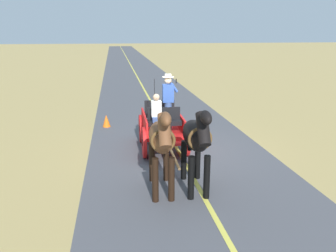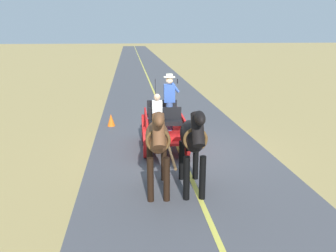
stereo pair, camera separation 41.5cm
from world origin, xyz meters
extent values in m
plane|color=tan|center=(0.00, 0.00, 0.00)|extent=(200.00, 200.00, 0.00)
cube|color=#4C4C51|center=(0.00, 0.00, 0.00)|extent=(5.70, 160.00, 0.01)
cube|color=#DBCC4C|center=(0.00, 0.00, 0.01)|extent=(0.12, 160.00, 0.00)
cube|color=red|center=(0.47, -0.35, 0.66)|extent=(1.24, 2.22, 0.12)
cube|color=red|center=(-0.10, -0.34, 0.94)|extent=(0.09, 2.09, 0.44)
cube|color=red|center=(1.04, -0.36, 0.94)|extent=(0.09, 2.09, 0.44)
cube|color=red|center=(0.49, 0.87, 0.56)|extent=(1.08, 0.26, 0.08)
cube|color=red|center=(0.45, -1.55, 0.48)|extent=(0.72, 0.21, 0.06)
cube|color=black|center=(0.48, 0.26, 1.04)|extent=(1.03, 0.38, 0.14)
cube|color=black|center=(0.48, 0.08, 1.26)|extent=(1.02, 0.10, 0.44)
cube|color=black|center=(0.46, -0.84, 1.04)|extent=(1.03, 0.38, 0.14)
cube|color=black|center=(0.46, -1.02, 1.26)|extent=(1.02, 0.10, 0.44)
cylinder|color=red|center=(-0.17, 0.43, 0.48)|extent=(0.12, 0.96, 0.96)
cylinder|color=black|center=(-0.17, 0.43, 0.48)|extent=(0.12, 0.21, 0.21)
cylinder|color=red|center=(1.13, 0.41, 0.48)|extent=(0.12, 0.96, 0.96)
cylinder|color=black|center=(1.13, 0.41, 0.48)|extent=(0.12, 0.21, 0.21)
cylinder|color=red|center=(-0.19, -1.11, 0.48)|extent=(0.12, 0.96, 0.96)
cylinder|color=black|center=(-0.19, -1.11, 0.48)|extent=(0.12, 0.21, 0.21)
cylinder|color=red|center=(1.11, -1.13, 0.48)|extent=(0.12, 0.96, 0.96)
cylinder|color=black|center=(1.11, -1.13, 0.48)|extent=(0.12, 0.21, 0.21)
cylinder|color=brown|center=(0.51, 1.85, 0.61)|extent=(0.10, 2.00, 0.07)
cylinder|color=black|center=(0.78, 0.25, 1.74)|extent=(0.02, 0.02, 1.30)
cylinder|color=#384C7F|center=(0.33, -0.02, 1.17)|extent=(0.22, 0.22, 0.90)
cube|color=#2D4C99|center=(0.33, -0.02, 1.90)|extent=(0.34, 0.23, 0.56)
sphere|color=beige|center=(0.33, -0.02, 2.30)|extent=(0.22, 0.22, 0.22)
cylinder|color=beige|center=(0.33, -0.02, 2.40)|extent=(0.36, 0.36, 0.01)
cylinder|color=beige|center=(0.33, -0.02, 2.45)|extent=(0.20, 0.20, 0.10)
cylinder|color=#2D4C99|center=(0.15, 0.03, 2.08)|extent=(0.26, 0.08, 0.32)
cube|color=black|center=(0.09, 0.05, 2.28)|extent=(0.02, 0.07, 0.14)
cube|color=#384C7F|center=(0.73, 0.37, 1.18)|extent=(0.29, 0.32, 0.14)
cube|color=silver|center=(0.73, 0.25, 1.49)|extent=(0.30, 0.20, 0.48)
sphere|color=tan|center=(0.73, 0.25, 1.84)|extent=(0.20, 0.20, 0.20)
ellipsoid|color=black|center=(0.11, 2.66, 1.37)|extent=(0.65, 1.59, 0.64)
cylinder|color=black|center=(-0.04, 3.21, 0.53)|extent=(0.15, 0.15, 1.05)
cylinder|color=black|center=(0.32, 3.19, 0.53)|extent=(0.15, 0.15, 1.05)
cylinder|color=black|center=(-0.10, 2.12, 0.53)|extent=(0.15, 0.15, 1.05)
cylinder|color=black|center=(0.26, 2.10, 0.53)|extent=(0.15, 0.15, 1.05)
cylinder|color=black|center=(0.16, 3.50, 1.77)|extent=(0.30, 0.66, 0.73)
ellipsoid|color=black|center=(0.17, 3.72, 2.07)|extent=(0.25, 0.55, 0.28)
cube|color=black|center=(0.15, 3.48, 1.81)|extent=(0.09, 0.50, 0.56)
cylinder|color=black|center=(0.07, 1.92, 1.07)|extent=(0.11, 0.11, 0.70)
torus|color=brown|center=(0.14, 3.20, 1.45)|extent=(0.55, 0.10, 0.55)
ellipsoid|color=brown|center=(0.93, 2.64, 1.37)|extent=(0.63, 1.58, 0.64)
cylinder|color=black|center=(0.78, 3.20, 0.53)|extent=(0.15, 0.15, 1.05)
cylinder|color=black|center=(1.14, 3.18, 0.53)|extent=(0.15, 0.15, 1.05)
cylinder|color=black|center=(0.72, 2.11, 0.53)|extent=(0.15, 0.15, 1.05)
cylinder|color=black|center=(1.09, 2.09, 0.53)|extent=(0.15, 0.15, 1.05)
cylinder|color=brown|center=(0.97, 3.49, 1.77)|extent=(0.29, 0.66, 0.73)
ellipsoid|color=brown|center=(0.98, 3.71, 2.07)|extent=(0.25, 0.55, 0.28)
cube|color=black|center=(0.97, 3.47, 1.81)|extent=(0.08, 0.50, 0.56)
cylinder|color=black|center=(0.90, 1.90, 1.07)|extent=(0.11, 0.11, 0.70)
torus|color=brown|center=(0.96, 3.19, 1.45)|extent=(0.55, 0.10, 0.55)
cone|color=orange|center=(2.33, -3.24, 0.25)|extent=(0.32, 0.32, 0.50)
camera|label=1|loc=(1.95, 9.92, 3.73)|focal=35.35mm
camera|label=2|loc=(1.54, 9.97, 3.73)|focal=35.35mm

